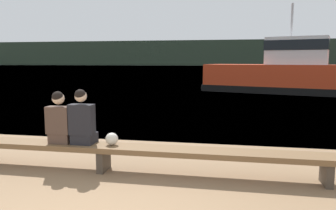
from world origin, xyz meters
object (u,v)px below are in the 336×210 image
Objects in this scene: bench_main at (103,149)px; shopping_bag at (112,139)px; tugboat_red at (288,75)px; person_left at (60,121)px; person_right at (82,121)px.

shopping_bag is at bearing 8.27° from bench_main.
shopping_bag is 0.02× the size of tugboat_red.
bench_main is 8.46× the size of person_left.
bench_main is 8.09× the size of person_right.
bench_main is 17.02m from tugboat_red.
bench_main is 0.77× the size of tugboat_red.
person_right is (-0.40, 0.01, 0.52)m from bench_main.
bench_main is 0.25m from shopping_bag.
tugboat_red is at bearing 67.25° from person_left.
tugboat_red is (6.69, 15.96, 0.19)m from person_left.
person_right is (0.44, -0.00, 0.02)m from person_left.
person_right is 4.39× the size of shopping_bag.
shopping_bag is at bearing 0.98° from person_left.
person_right is 17.14m from tugboat_red.
person_left is at bearing 175.19° from tugboat_red.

